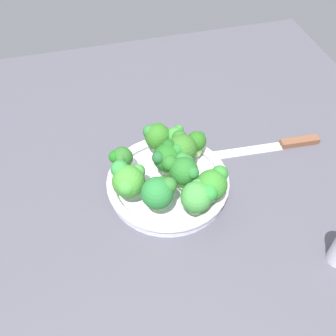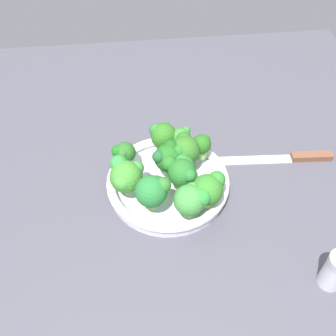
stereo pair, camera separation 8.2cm
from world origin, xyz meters
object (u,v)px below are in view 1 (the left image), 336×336
broccoli_floret_8 (128,180)px  broccoli_floret_4 (167,158)px  broccoli_floret_7 (159,192)px  bowl (168,183)px  broccoli_floret_2 (196,142)px  broccoli_floret_3 (212,185)px  broccoli_floret_5 (175,137)px  broccoli_floret_6 (197,196)px  knife (281,145)px  broccoli_floret_1 (157,136)px  broccoli_floret_10 (181,148)px  broccoli_floret_9 (121,158)px  broccoli_floret_0 (185,170)px

broccoli_floret_8 → broccoli_floret_4: bearing=110.8°
broccoli_floret_7 → broccoli_floret_8: broccoli_floret_7 is taller
bowl → broccoli_floret_2: broccoli_floret_2 is taller
broccoli_floret_3 → broccoli_floret_2: bearing=175.3°
broccoli_floret_2 → broccoli_floret_7: (12.53, -11.71, 1.37)cm
broccoli_floret_2 → broccoli_floret_5: bearing=-122.5°
broccoli_floret_5 → broccoli_floret_4: bearing=-28.1°
broccoli_floret_6 → knife: bearing=119.3°
broccoli_floret_2 → broccoli_floret_6: bearing=-17.1°
broccoli_floret_1 → broccoli_floret_2: bearing=65.6°
broccoli_floret_4 → broccoli_floret_6: 11.36cm
broccoli_floret_7 → broccoli_floret_10: broccoli_floret_7 is taller
broccoli_floret_1 → broccoli_floret_5: broccoli_floret_1 is taller
broccoli_floret_7 → broccoli_floret_8: 7.18cm
broccoli_floret_5 → knife: broccoli_floret_5 is taller
broccoli_floret_9 → broccoli_floret_8: bearing=1.1°
broccoli_floret_8 → knife: bearing=100.9°
broccoli_floret_7 → broccoli_floret_1: bearing=167.4°
broccoli_floret_4 → broccoli_floret_2: bearing=117.7°
knife → broccoli_floret_9: bearing=-89.4°
bowl → broccoli_floret_7: 10.27cm
broccoli_floret_9 → knife: 39.53cm
broccoli_floret_9 → knife: broccoli_floret_9 is taller
broccoli_floret_1 → broccoli_floret_4: size_ratio=0.88×
bowl → broccoli_floret_3: 12.32cm
broccoli_floret_0 → broccoli_floret_7: (4.31, -6.49, 0.14)cm
broccoli_floret_4 → broccoli_floret_5: 7.79cm
broccoli_floret_3 → broccoli_floret_4: size_ratio=1.00×
bowl → broccoli_floret_6: (9.45, 3.38, 5.96)cm
broccoli_floret_1 → broccoli_floret_3: size_ratio=0.88×
bowl → broccoli_floret_5: broccoli_floret_5 is taller
broccoli_floret_10 → bowl: bearing=-48.6°
broccoli_floret_9 → broccoli_floret_10: broccoli_floret_10 is taller
broccoli_floret_1 → broccoli_floret_7: 16.62cm
broccoli_floret_3 → knife: (-13.43, 23.13, -7.71)cm
broccoli_floret_7 → broccoli_floret_10: size_ratio=1.02×
bowl → broccoli_floret_7: size_ratio=3.39×
broccoli_floret_3 → knife: 27.83cm
broccoli_floret_1 → broccoli_floret_9: size_ratio=1.18×
broccoli_floret_2 → broccoli_floret_7: bearing=-43.1°
broccoli_floret_5 → broccoli_floret_10: broccoli_floret_10 is taller
broccoli_floret_3 → broccoli_floret_5: 16.52cm
broccoli_floret_0 → broccoli_floret_7: bearing=-56.4°
bowl → knife: size_ratio=1.00×
broccoli_floret_0 → broccoli_floret_10: broccoli_floret_10 is taller
broccoli_floret_2 → broccoli_floret_9: 16.98cm
broccoli_floret_3 → broccoli_floret_9: (-13.03, -15.87, -1.26)cm
broccoli_floret_0 → broccoli_floret_3: (5.29, 4.11, 0.01)cm
broccoli_floret_4 → broccoli_floret_5: (-6.79, 3.63, -1.21)cm
broccoli_floret_2 → broccoli_floret_4: bearing=-62.3°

